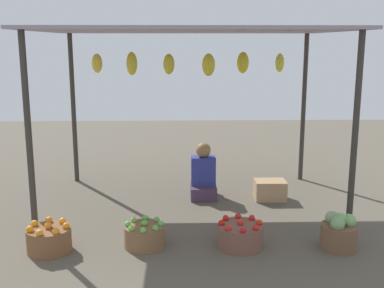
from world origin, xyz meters
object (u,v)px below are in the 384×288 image
Objects in this scene: vendor_person at (203,176)px; wooden_crate_near_vendor at (270,190)px; basket_green_apples at (145,235)px; basket_red_tomatoes at (240,235)px; basket_oranges at (49,239)px; basket_cabbages at (339,233)px.

vendor_person reaches higher than wooden_crate_near_vendor.
vendor_person is at bearing 66.91° from basket_green_apples.
wooden_crate_near_vendor is at bearing 68.65° from basket_red_tomatoes.
wooden_crate_near_vendor is (2.63, 1.63, -0.00)m from basket_oranges.
basket_cabbages is at bearing -0.34° from basket_oranges.
vendor_person is at bearing 127.17° from basket_cabbages.
basket_red_tomatoes is 1.22× the size of basket_cabbages.
basket_oranges is 3.06m from basket_cabbages.
vendor_person is 1.83× the size of wooden_crate_near_vendor.
basket_green_apples is 0.89× the size of basket_red_tomatoes.
vendor_person is at bearing 45.94° from basket_oranges.
basket_green_apples is at bearing 176.97° from basket_cabbages.
basket_green_apples is 2.24m from wooden_crate_near_vendor.
basket_red_tomatoes is at bearing -1.84° from basket_green_apples.
vendor_person is at bearing 171.56° from wooden_crate_near_vendor.
basket_red_tomatoes is (2.02, 0.06, -0.00)m from basket_oranges.
vendor_person is at bearing 100.38° from basket_red_tomatoes.
vendor_person reaches higher than basket_oranges.
basket_green_apples is at bearing 178.16° from basket_red_tomatoes.
vendor_person is 1.74m from basket_red_tomatoes.
basket_oranges reaches higher than basket_green_apples.
wooden_crate_near_vendor is (0.92, -0.14, -0.16)m from vendor_person.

